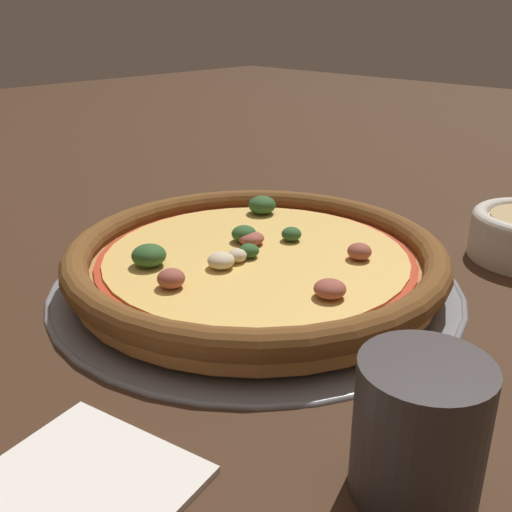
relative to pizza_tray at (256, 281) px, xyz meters
The scene contains 4 objects.
ground_plane 0.00m from the pizza_tray, ahead, with size 3.00×3.00×0.00m, color #3D2616.
pizza_tray is the anchor object (origin of this frame).
pizza 0.02m from the pizza_tray, 109.90° to the left, with size 0.33×0.33×0.04m.
drinking_cup 0.26m from the pizza_tray, 117.38° to the right, with size 0.07×0.07×0.08m.
Camera 1 is at (-0.34, -0.34, 0.23)m, focal length 42.00 mm.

